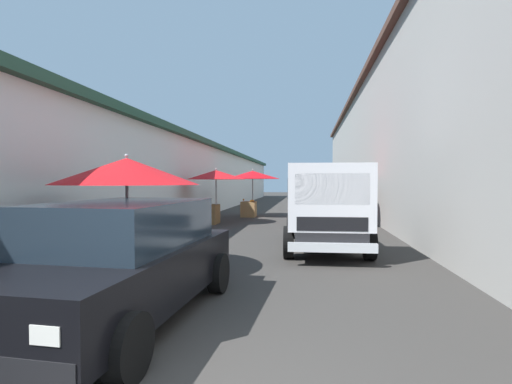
% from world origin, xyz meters
% --- Properties ---
extents(ground, '(90.00, 90.00, 0.00)m').
position_xyz_m(ground, '(13.50, 0.00, 0.00)').
color(ground, '#33302D').
extents(building_left_whitewash, '(49.80, 7.50, 3.75)m').
position_xyz_m(building_left_whitewash, '(15.75, 7.34, 1.88)').
color(building_left_whitewash, silver).
rests_on(building_left_whitewash, ground).
extents(building_right_concrete, '(49.80, 7.50, 6.85)m').
position_xyz_m(building_right_concrete, '(15.75, -7.34, 3.44)').
color(building_right_concrete, gray).
rests_on(building_right_concrete, ground).
extents(fruit_stall_far_left, '(2.64, 2.64, 2.21)m').
position_xyz_m(fruit_stall_far_left, '(4.20, 2.10, 1.69)').
color(fruit_stall_far_left, '#9E9EA3').
rests_on(fruit_stall_far_left, ground).
extents(fruit_stall_mid_lane, '(2.58, 2.58, 2.12)m').
position_xyz_m(fruit_stall_mid_lane, '(12.43, -2.02, 1.61)').
color(fruit_stall_mid_lane, '#9E9EA3').
rests_on(fruit_stall_mid_lane, ground).
extents(fruit_stall_far_right, '(2.65, 2.65, 2.30)m').
position_xyz_m(fruit_stall_far_right, '(15.87, 1.54, 1.82)').
color(fruit_stall_far_right, '#9E9EA3').
rests_on(fruit_stall_far_right, ground).
extents(fruit_stall_near_right, '(2.42, 2.42, 2.25)m').
position_xyz_m(fruit_stall_near_right, '(12.68, 2.58, 1.73)').
color(fruit_stall_near_right, '#9E9EA3').
rests_on(fruit_stall_near_right, ground).
extents(hatchback_car, '(4.00, 2.10, 1.45)m').
position_xyz_m(hatchback_car, '(2.10, 1.15, 0.74)').
color(hatchback_car, black).
rests_on(hatchback_car, ground).
extents(delivery_truck, '(4.97, 2.08, 2.08)m').
position_xyz_m(delivery_truck, '(6.78, -1.58, 1.04)').
color(delivery_truck, black).
rests_on(delivery_truck, ground).
extents(vendor_by_crates, '(0.45, 0.55, 1.70)m').
position_xyz_m(vendor_by_crates, '(17.76, -2.91, 0.99)').
color(vendor_by_crates, '#665B4C').
rests_on(vendor_by_crates, ground).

